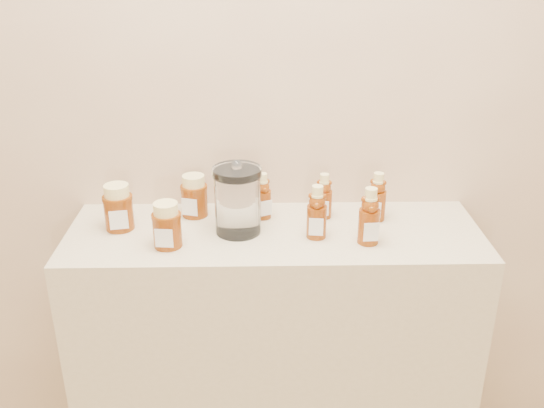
{
  "coord_description": "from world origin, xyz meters",
  "views": [
    {
      "loc": [
        -0.04,
        -0.01,
        1.69
      ],
      "look_at": [
        -0.01,
        1.52,
        1.0
      ],
      "focal_mm": 40.0,
      "sensor_mm": 36.0,
      "label": 1
    }
  ],
  "objects_px": {
    "display_table": "(274,357)",
    "bear_bottle_back_left": "(263,193)",
    "bear_bottle_front_left": "(317,208)",
    "honey_jar_left": "(118,207)",
    "glass_canister": "(238,198)"
  },
  "relations": [
    {
      "from": "display_table",
      "to": "glass_canister",
      "type": "relative_size",
      "value": 5.63
    },
    {
      "from": "display_table",
      "to": "bear_bottle_back_left",
      "type": "bearing_deg",
      "value": 109.17
    },
    {
      "from": "display_table",
      "to": "bear_bottle_back_left",
      "type": "relative_size",
      "value": 7.48
    },
    {
      "from": "glass_canister",
      "to": "bear_bottle_back_left",
      "type": "bearing_deg",
      "value": 53.06
    },
    {
      "from": "bear_bottle_front_left",
      "to": "honey_jar_left",
      "type": "relative_size",
      "value": 1.29
    },
    {
      "from": "bear_bottle_back_left",
      "to": "glass_canister",
      "type": "relative_size",
      "value": 0.75
    },
    {
      "from": "display_table",
      "to": "bear_bottle_front_left",
      "type": "xyz_separation_m",
      "value": [
        0.12,
        -0.04,
        0.54
      ]
    },
    {
      "from": "bear_bottle_front_left",
      "to": "honey_jar_left",
      "type": "xyz_separation_m",
      "value": [
        -0.57,
        0.07,
        -0.02
      ]
    },
    {
      "from": "glass_canister",
      "to": "display_table",
      "type": "bearing_deg",
      "value": -0.66
    },
    {
      "from": "display_table",
      "to": "bear_bottle_back_left",
      "type": "height_order",
      "value": "bear_bottle_back_left"
    },
    {
      "from": "display_table",
      "to": "honey_jar_left",
      "type": "relative_size",
      "value": 8.8
    },
    {
      "from": "display_table",
      "to": "bear_bottle_front_left",
      "type": "bearing_deg",
      "value": -17.21
    },
    {
      "from": "bear_bottle_front_left",
      "to": "glass_canister",
      "type": "height_order",
      "value": "glass_canister"
    },
    {
      "from": "bear_bottle_back_left",
      "to": "honey_jar_left",
      "type": "bearing_deg",
      "value": 164.24
    },
    {
      "from": "honey_jar_left",
      "to": "glass_canister",
      "type": "bearing_deg",
      "value": -15.21
    }
  ]
}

